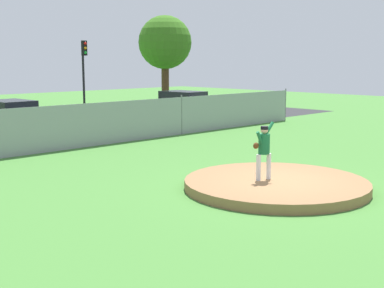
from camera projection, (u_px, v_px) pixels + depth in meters
The scene contains 10 objects.
ground_plane at pixel (142, 161), 18.99m from camera, with size 80.00×80.00×0.00m, color #427A33.
asphalt_strip at pixel (29, 137), 24.97m from camera, with size 44.00×7.00×0.01m, color #2B2B2D.
pitchers_mound at pixel (276, 184), 14.75m from camera, with size 5.19×5.19×0.27m, color olive.
pitcher_youth at pixel (264, 147), 14.60m from camera, with size 0.78×0.32×1.64m.
baseball at pixel (257, 172), 15.61m from camera, with size 0.07×0.07×0.07m, color white.
chainlink_fence at pixel (80, 126), 21.66m from camera, with size 29.07×0.07×1.94m.
parked_car_silver at pixel (183, 106), 32.33m from camera, with size 2.10×4.82×1.74m.
parked_car_navy at pixel (11, 120), 24.53m from camera, with size 1.97×4.11×1.77m.
traffic_light_far at pixel (84, 66), 31.95m from camera, with size 0.28×0.46×4.81m.
tree_slender_far at pixel (165, 43), 39.39m from camera, with size 4.02×4.02×6.99m.
Camera 1 is at (-11.79, -8.58, 3.59)m, focal length 48.85 mm.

